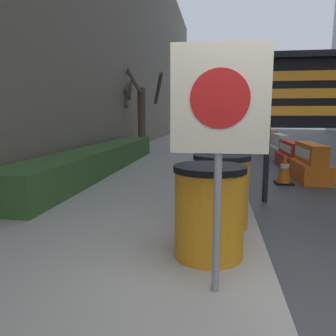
% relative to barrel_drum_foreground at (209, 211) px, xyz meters
% --- Properties ---
extents(ground_plane, '(120.00, 120.00, 0.00)m').
position_rel_barrel_drum_foreground_xyz_m(ground_plane, '(0.60, -0.90, -0.62)').
color(ground_plane, '#3F3F42').
extents(sidewalk_left, '(4.04, 56.00, 0.16)m').
position_rel_barrel_drum_foreground_xyz_m(sidewalk_left, '(-1.42, -0.90, -0.54)').
color(sidewalk_left, gray).
rests_on(sidewalk_left, ground_plane).
extents(building_left_facade, '(0.40, 50.40, 10.75)m').
position_rel_barrel_drum_foreground_xyz_m(building_left_facade, '(-3.63, 8.90, 4.75)').
color(building_left_facade, '#706656').
rests_on(building_left_facade, ground_plane).
extents(hedge_strip, '(0.90, 7.89, 0.60)m').
position_rel_barrel_drum_foreground_xyz_m(hedge_strip, '(-2.83, 4.68, -0.16)').
color(hedge_strip, '#335628').
rests_on(hedge_strip, sidewalk_left).
extents(bare_tree, '(1.78, 1.86, 3.27)m').
position_rel_barrel_drum_foreground_xyz_m(bare_tree, '(-3.01, 9.75, 1.25)').
color(bare_tree, '#4C3D2D').
rests_on(bare_tree, sidewalk_left).
extents(barrel_drum_foreground, '(0.71, 0.71, 0.91)m').
position_rel_barrel_drum_foreground_xyz_m(barrel_drum_foreground, '(0.00, 0.00, 0.00)').
color(barrel_drum_foreground, orange).
rests_on(barrel_drum_foreground, sidewalk_left).
extents(barrel_drum_middle, '(0.71, 0.71, 0.91)m').
position_rel_barrel_drum_foreground_xyz_m(barrel_drum_middle, '(0.12, 0.92, 0.00)').
color(barrel_drum_middle, orange).
rests_on(barrel_drum_middle, sidewalk_left).
extents(warning_sign, '(0.72, 0.08, 1.91)m').
position_rel_barrel_drum_foreground_xyz_m(warning_sign, '(0.07, -0.68, 0.91)').
color(warning_sign, gray).
rests_on(warning_sign, sidewalk_left).
extents(message_board, '(1.98, 0.36, 2.59)m').
position_rel_barrel_drum_foreground_xyz_m(message_board, '(1.69, 2.82, 1.30)').
color(message_board, black).
rests_on(message_board, ground_plane).
extents(jersey_barrier_orange_near, '(0.63, 1.61, 0.89)m').
position_rel_barrel_drum_foreground_xyz_m(jersey_barrier_orange_near, '(2.28, 5.03, -0.23)').
color(jersey_barrier_orange_near, orange).
rests_on(jersey_barrier_orange_near, ground_plane).
extents(jersey_barrier_red_striped, '(0.64, 2.02, 0.79)m').
position_rel_barrel_drum_foreground_xyz_m(jersey_barrier_red_striped, '(2.28, 7.00, -0.28)').
color(jersey_barrier_red_striped, red).
rests_on(jersey_barrier_red_striped, ground_plane).
extents(jersey_barrier_white, '(0.50, 1.88, 0.88)m').
position_rel_barrel_drum_foreground_xyz_m(jersey_barrier_white, '(2.28, 9.12, -0.23)').
color(jersey_barrier_white, silver).
rests_on(jersey_barrier_white, ground_plane).
extents(jersey_barrier_orange_far, '(0.52, 1.91, 0.94)m').
position_rel_barrel_drum_foreground_xyz_m(jersey_barrier_orange_far, '(2.28, 11.22, -0.21)').
color(jersey_barrier_orange_far, orange).
rests_on(jersey_barrier_orange_far, ground_plane).
extents(traffic_cone_near, '(0.40, 0.40, 0.72)m').
position_rel_barrel_drum_foreground_xyz_m(traffic_cone_near, '(1.60, 4.51, -0.27)').
color(traffic_cone_near, black).
rests_on(traffic_cone_near, ground_plane).
extents(traffic_light_near_curb, '(0.28, 0.45, 4.26)m').
position_rel_barrel_drum_foreground_xyz_m(traffic_light_near_curb, '(0.96, 16.66, 2.45)').
color(traffic_light_near_curb, '#2D2D30').
rests_on(traffic_light_near_curb, ground_plane).
extents(pedestrian_worker, '(0.45, 0.53, 1.75)m').
position_rel_barrel_drum_foreground_xyz_m(pedestrian_worker, '(1.91, 12.45, 0.41)').
color(pedestrian_worker, '#23283D').
rests_on(pedestrian_worker, ground_plane).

